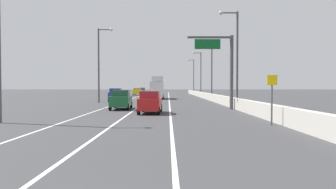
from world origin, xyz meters
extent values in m
plane|color=#38383A|center=(0.00, 64.00, 0.00)|extent=(320.00, 320.00, 0.00)
cube|color=silver|center=(-5.50, 55.00, 0.00)|extent=(0.16, 130.00, 0.00)
cube|color=silver|center=(-2.00, 55.00, 0.00)|extent=(0.16, 130.00, 0.00)
cube|color=silver|center=(1.50, 55.00, 0.00)|extent=(0.16, 130.00, 0.00)
cube|color=#B2ADA3|center=(8.39, 40.00, 0.55)|extent=(0.60, 120.00, 1.10)
cylinder|color=#47474C|center=(7.79, 28.35, 3.75)|extent=(0.36, 0.36, 7.50)
cube|color=#47474C|center=(5.54, 28.35, 7.30)|extent=(4.50, 0.20, 0.20)
cube|color=#0C5923|center=(5.31, 28.23, 6.60)|extent=(2.60, 0.10, 1.00)
cylinder|color=#4C4C51|center=(7.49, 15.16, 1.20)|extent=(0.10, 0.10, 2.40)
cube|color=yellow|center=(7.49, 15.12, 2.70)|extent=(0.60, 0.04, 0.60)
cylinder|color=#4C4C51|center=(8.90, 30.82, 5.25)|extent=(0.24, 0.24, 10.50)
cube|color=#4C4C51|center=(8.00, 30.82, 10.35)|extent=(1.80, 0.12, 0.12)
sphere|color=beige|center=(7.10, 30.82, 10.35)|extent=(0.44, 0.44, 0.44)
cylinder|color=#4C4C51|center=(8.99, 51.22, 5.25)|extent=(0.24, 0.24, 10.50)
cube|color=#4C4C51|center=(8.09, 51.22, 10.35)|extent=(1.80, 0.12, 0.12)
sphere|color=beige|center=(7.19, 51.22, 10.35)|extent=(0.44, 0.44, 0.44)
cylinder|color=#4C4C51|center=(9.24, 71.62, 5.25)|extent=(0.24, 0.24, 10.50)
cube|color=#4C4C51|center=(8.34, 71.62, 10.35)|extent=(1.80, 0.12, 0.12)
sphere|color=beige|center=(7.44, 71.62, 10.35)|extent=(0.44, 0.44, 0.44)
cylinder|color=#4C4C51|center=(9.20, 92.03, 5.25)|extent=(0.24, 0.24, 10.50)
cube|color=#4C4C51|center=(8.30, 92.03, 10.35)|extent=(1.80, 0.12, 0.12)
sphere|color=beige|center=(7.40, 92.03, 10.35)|extent=(0.44, 0.44, 0.44)
cylinder|color=#4C4C51|center=(-8.55, 40.90, 5.25)|extent=(0.24, 0.24, 10.50)
cube|color=#4C4C51|center=(-7.65, 40.90, 10.35)|extent=(1.80, 0.12, 0.12)
sphere|color=beige|center=(-6.75, 40.90, 10.35)|extent=(0.44, 0.44, 0.44)
cube|color=slate|center=(-6.79, 94.61, 0.82)|extent=(1.95, 4.40, 0.96)
cube|color=#4D505A|center=(-6.78, 94.18, 1.60)|extent=(1.67, 2.00, 0.60)
cylinder|color=black|center=(-7.68, 96.32, 0.34)|extent=(0.24, 0.68, 0.68)
cylinder|color=black|center=(-5.99, 96.36, 0.34)|extent=(0.24, 0.68, 0.68)
cylinder|color=black|center=(-7.60, 92.86, 0.34)|extent=(0.24, 0.68, 0.68)
cylinder|color=black|center=(-5.91, 92.90, 0.34)|extent=(0.24, 0.68, 0.68)
cube|color=red|center=(-0.21, 23.42, 0.83)|extent=(1.91, 4.15, 0.98)
cube|color=maroon|center=(-0.22, 23.01, 1.62)|extent=(1.62, 1.89, 0.60)
cylinder|color=black|center=(-0.96, 25.04, 0.34)|extent=(0.24, 0.69, 0.68)
cylinder|color=black|center=(0.65, 24.99, 0.34)|extent=(0.24, 0.69, 0.68)
cylinder|color=black|center=(-1.07, 21.85, 0.34)|extent=(0.24, 0.69, 0.68)
cylinder|color=black|center=(0.54, 21.80, 0.34)|extent=(0.24, 0.69, 0.68)
cube|color=gold|center=(-6.61, 76.91, 0.82)|extent=(2.02, 4.55, 0.96)
cube|color=olive|center=(-6.63, 76.46, 1.60)|extent=(1.72, 2.07, 0.60)
cylinder|color=black|center=(-7.41, 78.73, 0.34)|extent=(0.24, 0.69, 0.68)
cylinder|color=black|center=(-5.70, 78.68, 0.34)|extent=(0.24, 0.69, 0.68)
cylinder|color=black|center=(-7.53, 75.14, 0.34)|extent=(0.24, 0.69, 0.68)
cylinder|color=black|center=(-5.81, 75.09, 0.34)|extent=(0.24, 0.69, 0.68)
cube|color=#196033|center=(-3.43, 28.14, 0.85)|extent=(2.00, 4.61, 1.01)
cube|color=#1C4633|center=(-3.42, 27.69, 1.65)|extent=(1.69, 2.10, 0.60)
cylinder|color=black|center=(-4.34, 29.94, 0.34)|extent=(0.24, 0.69, 0.68)
cylinder|color=black|center=(-2.65, 30.00, 0.34)|extent=(0.24, 0.69, 0.68)
cylinder|color=black|center=(-4.22, 26.29, 0.34)|extent=(0.24, 0.69, 0.68)
cylinder|color=black|center=(-2.53, 26.35, 0.34)|extent=(0.24, 0.69, 0.68)
cube|color=#1E389E|center=(-6.64, 44.17, 0.87)|extent=(1.86, 4.19, 1.07)
cube|color=navy|center=(-6.64, 43.75, 1.71)|extent=(1.61, 1.90, 0.60)
cylinder|color=black|center=(-7.49, 45.78, 0.34)|extent=(0.23, 0.68, 0.68)
cylinder|color=black|center=(-5.86, 45.81, 0.34)|extent=(0.23, 0.68, 0.68)
cylinder|color=black|center=(-7.43, 42.52, 0.34)|extent=(0.23, 0.68, 0.68)
cylinder|color=black|center=(-5.80, 42.55, 0.34)|extent=(0.23, 0.68, 0.68)
cube|color=silver|center=(-0.72, 54.43, 1.81)|extent=(2.46, 8.23, 2.62)
cube|color=gray|center=(-0.73, 56.24, 3.67)|extent=(2.13, 1.82, 1.10)
cylinder|color=black|center=(-1.86, 57.83, 0.50)|extent=(0.23, 1.00, 1.00)
cylinder|color=black|center=(0.38, 57.84, 0.50)|extent=(0.23, 1.00, 1.00)
cylinder|color=black|center=(-1.81, 51.02, 0.50)|extent=(0.23, 1.00, 1.00)
cylinder|color=black|center=(0.43, 51.04, 0.50)|extent=(0.23, 1.00, 1.00)
camera|label=1|loc=(1.31, -3.25, 2.33)|focal=33.18mm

